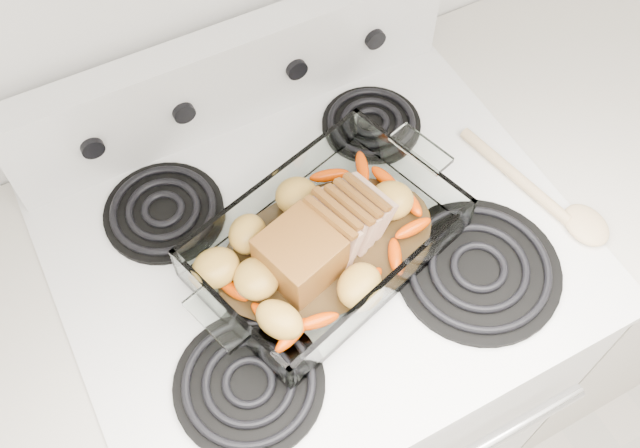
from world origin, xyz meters
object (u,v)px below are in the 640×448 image
electric_range (318,352)px  pork_roast (314,240)px  baking_dish (326,244)px  counter_right (569,229)px

electric_range → pork_roast: electric_range is taller
baking_dish → pork_roast: bearing=163.8°
electric_range → baking_dish: electric_range is taller
electric_range → pork_roast: size_ratio=5.33×
counter_right → pork_roast: (-0.68, -0.03, 0.52)m
counter_right → baking_dish: (-0.66, -0.03, 0.50)m
electric_range → baking_dish: (0.00, -0.03, 0.48)m
electric_range → pork_roast: 0.51m
baking_dish → pork_roast: size_ratio=1.81×
electric_range → baking_dish: 0.48m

